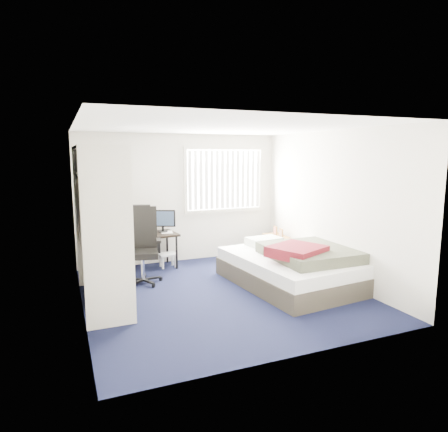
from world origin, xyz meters
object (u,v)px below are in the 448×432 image
bed (294,266)px  office_chair (142,253)px  desk (140,232)px  nightstand (278,239)px

bed → office_chair: bearing=154.4°
desk → office_chair: 0.76m
nightstand → bed: bed is taller
office_chair → desk: bearing=82.0°
office_chair → bed: (2.26, -1.08, -0.19)m
desk → nightstand: (2.64, -0.42, -0.27)m
office_chair → nightstand: size_ratio=1.69×
nightstand → office_chair: bearing=-173.6°
office_chair → nightstand: bearing=6.4°
desk → bed: desk is taller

